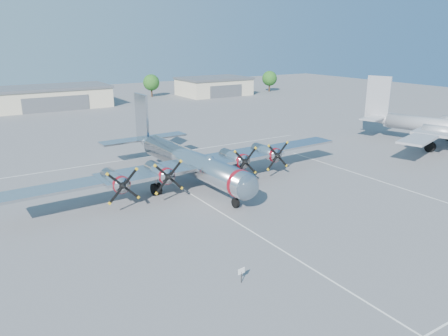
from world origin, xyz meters
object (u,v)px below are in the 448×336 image
hangar_center (50,97)px  hangar_east (214,86)px  tree_far_east (270,78)px  info_placard (241,273)px  main_bomber_b29 (187,182)px  tree_east (151,83)px  twin_engine_east (431,144)px

hangar_center → hangar_east: same height
tree_far_east → info_placard: bearing=-128.9°
hangar_east → info_placard: 107.60m
tree_far_east → main_bomber_b29: size_ratio=0.15×
hangar_center → hangar_east: bearing=0.0°
hangar_center → hangar_east: (48.00, 0.00, 0.00)m
hangar_east → info_placard: hangar_east is taller
tree_east → info_placard: bearing=-109.8°
tree_far_east → main_bomber_b29: (-66.41, -68.87, -4.22)m
hangar_center → tree_east: bearing=11.4°
tree_east → twin_engine_east: bearing=-79.5°
hangar_center → tree_east: 30.64m
twin_engine_east → info_placard: size_ratio=29.02×
hangar_east → main_bomber_b29: size_ratio=0.48×
hangar_center → twin_engine_east: hangar_center is taller
tree_east → tree_far_east: size_ratio=1.00×
tree_far_east → hangar_center: bearing=178.3°
hangar_center → info_placard: (-5.72, -93.21, -1.90)m
hangar_east → main_bomber_b29: hangar_east is taller
main_bomber_b29 → twin_engine_east: bearing=-7.6°
hangar_east → info_placard: size_ratio=17.78×
hangar_center → twin_engine_east: bearing=-59.0°
tree_far_east → tree_east: bearing=168.1°
tree_east → hangar_center: bearing=-168.6°
hangar_center → main_bomber_b29: 70.91m
hangar_center → info_placard: hangar_center is taller
tree_far_east → main_bomber_b29: bearing=-134.0°
main_bomber_b29 → info_placard: 23.55m
twin_engine_east → info_placard: twin_engine_east is taller
tree_east → twin_engine_east: tree_east is taller
main_bomber_b29 → info_placard: size_ratio=37.12×
hangar_east → tree_east: size_ratio=3.10×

